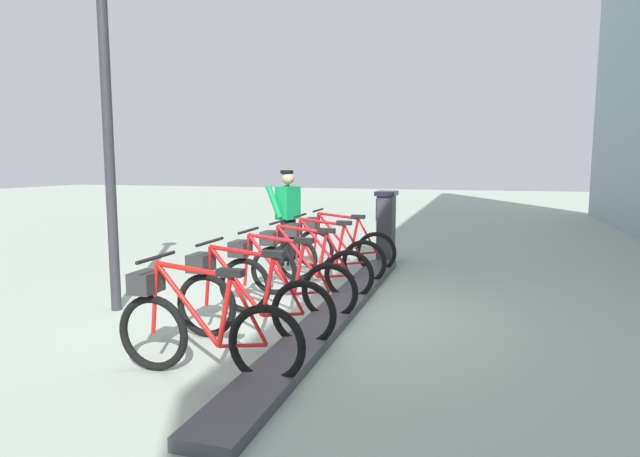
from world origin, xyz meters
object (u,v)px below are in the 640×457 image
Objects in this scene: bike_docked_5 at (200,327)px; bike_docked_4 at (247,300)px; bike_docked_0 at (341,245)px; bike_docked_3 at (280,280)px; worker_near_rack at (288,214)px; bike_docked_2 at (305,266)px; lamp_post at (105,72)px; payment_kiosk at (386,225)px; bike_docked_1 at (325,254)px.

bike_docked_4 is at bearing -90.00° from bike_docked_5.
bike_docked_0 is 1.00× the size of bike_docked_3.
bike_docked_2 is at bearing 116.30° from worker_near_rack.
bike_docked_2 is (0.00, 1.86, 0.00)m from bike_docked_0.
lamp_post is at bearing -36.93° from bike_docked_5.
worker_near_rack reaches higher than bike_docked_3.
bike_docked_3 is at bearing 81.55° from payment_kiosk.
bike_docked_4 and bike_docked_5 have the same top height.
worker_near_rack is at bearing -63.70° from bike_docked_2.
bike_docked_1 is at bearing 73.98° from payment_kiosk.
payment_kiosk reaches higher than bike_docked_4.
payment_kiosk is at bearing -95.73° from bike_docked_5.
payment_kiosk is 1.23m from bike_docked_0.
bike_docked_5 is at bearing 90.00° from bike_docked_1.
bike_docked_0 and bike_docked_2 have the same top height.
payment_kiosk is 0.74× the size of bike_docked_1.
payment_kiosk is 0.74× the size of bike_docked_0.
lamp_post is (2.01, -1.51, 2.41)m from bike_docked_5.
bike_docked_5 is at bearing 90.00° from bike_docked_3.
bike_docked_0 is (0.57, 1.06, -0.24)m from payment_kiosk.
bike_docked_5 is 0.39× the size of lamp_post.
bike_docked_2 is (0.57, 2.92, -0.24)m from payment_kiosk.
lamp_post reaches higher than bike_docked_0.
bike_docked_2 is (0.00, 0.93, 0.00)m from bike_docked_1.
lamp_post is at bearing 58.30° from payment_kiosk.
bike_docked_3 is 0.93m from bike_docked_4.
bike_docked_0 is 1.00× the size of bike_docked_5.
bike_docked_0 is 1.04× the size of worker_near_rack.
bike_docked_2 is at bearing 78.92° from payment_kiosk.
lamp_post reaches higher than bike_docked_4.
bike_docked_2 is at bearing 90.00° from bike_docked_0.
bike_docked_4 is 1.00× the size of bike_docked_5.
lamp_post is at bearing -16.23° from bike_docked_4.
bike_docked_4 is at bearing 90.00° from bike_docked_0.
bike_docked_4 is 0.39× the size of lamp_post.
bike_docked_2 is 3.39m from lamp_post.
payment_kiosk is at bearing -98.45° from bike_docked_3.
bike_docked_0 is at bearing -90.00° from bike_docked_4.
lamp_post reaches higher than bike_docked_5.
bike_docked_1 is 3.83m from lamp_post.
lamp_post reaches higher than payment_kiosk.
payment_kiosk is at bearing -121.70° from lamp_post.
bike_docked_0 and bike_docked_5 have the same top height.
bike_docked_5 is (0.00, 4.64, 0.00)m from bike_docked_0.
lamp_post reaches higher than bike_docked_1.
payment_kiosk reaches higher than bike_docked_2.
payment_kiosk is at bearing -101.08° from bike_docked_2.
bike_docked_2 is 2.30m from worker_near_rack.
bike_docked_1 is 1.86m from bike_docked_3.
bike_docked_1 is (0.00, 0.93, 0.00)m from bike_docked_0.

